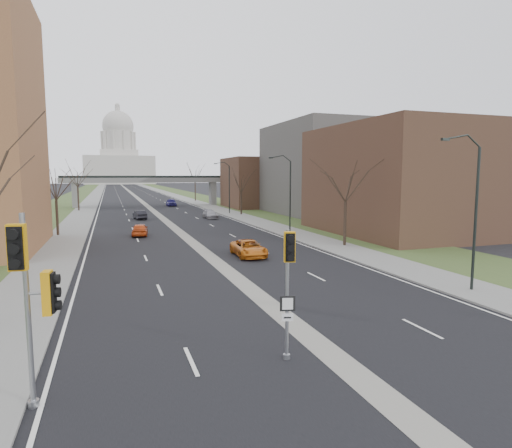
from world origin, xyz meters
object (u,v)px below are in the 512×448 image
car_left_near (140,229)px  car_right_near (249,248)px  car_left_far (140,215)px  car_right_mid (210,214)px  car_right_far (171,202)px  signal_pole_left (32,284)px  signal_pole_median (289,271)px

car_left_near → car_right_near: 16.95m
car_left_far → car_right_mid: bearing=161.2°
car_right_mid → car_right_far: 28.19m
car_left_near → car_left_far: 17.96m
car_left_near → car_right_mid: 19.62m
signal_pole_left → car_left_near: size_ratio=1.38×
signal_pole_median → car_right_near: (4.79, 19.31, -2.63)m
car_left_near → car_left_far: car_left_near is taller
car_right_near → car_right_far: bearing=89.9°
car_right_far → car_left_near: bearing=-101.1°
car_right_near → car_right_far: car_right_far is taller
car_left_far → car_right_far: size_ratio=0.87×
car_left_far → signal_pole_median: bearing=84.0°
signal_pole_median → car_left_near: size_ratio=1.16×
signal_pole_median → car_right_near: size_ratio=0.99×
car_left_far → car_right_near: size_ratio=0.85×
signal_pole_left → signal_pole_median: size_ratio=1.18×
car_left_near → car_right_far: (9.38, 44.04, 0.10)m
signal_pole_median → car_left_near: (-2.80, 34.47, -2.60)m
car_left_near → car_right_far: size_ratio=0.87×
signal_pole_left → signal_pole_median: signal_pole_left is taller
signal_pole_left → signal_pole_median: bearing=10.9°
car_right_mid → car_left_near: bearing=-126.4°
car_left_near → car_right_near: bearing=122.4°
signal_pole_left → car_right_mid: bearing=78.6°
signal_pole_median → car_right_far: bearing=99.5°
car_right_near → car_right_far: size_ratio=1.03×
car_left_near → signal_pole_left: bearing=87.6°
car_left_near → car_right_mid: size_ratio=0.94×
signal_pole_left → car_right_mid: size_ratio=1.29×
signal_pole_median → car_right_near: 20.07m
car_right_far → car_right_mid: bearing=-84.8°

